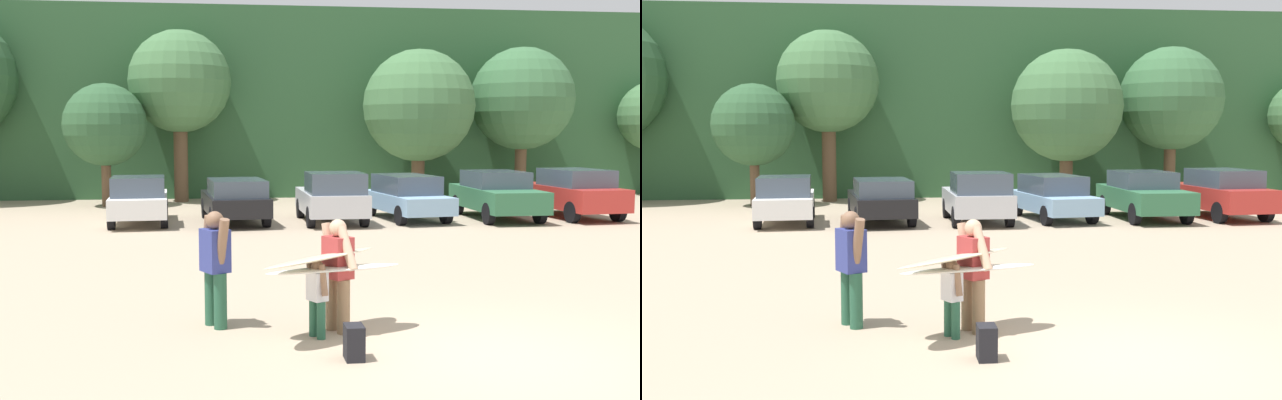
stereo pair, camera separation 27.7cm
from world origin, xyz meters
The scene contains 18 objects.
ground_plane centered at (0.00, 0.00, 0.00)m, with size 120.00×120.00×0.00m, color tan.
hillside_ridge centered at (0.00, 29.51, 4.16)m, with size 108.00×12.00×8.31m, color #2D5633.
tree_far_left centered at (-8.12, 20.54, 3.15)m, with size 3.19×3.19×4.76m.
tree_far_right centered at (-5.36, 22.21, 4.91)m, with size 4.20×4.20×7.05m.
tree_center_right centered at (4.42, 21.16, 3.96)m, with size 4.63×4.63×6.29m.
tree_center centered at (9.10, 21.76, 4.29)m, with size 4.39×4.39×6.50m.
parked_car_white centered at (-6.21, 14.74, 0.78)m, with size 2.05×4.32×1.53m.
parked_car_black centered at (-3.21, 14.59, 0.77)m, with size 2.27×4.56×1.43m.
parked_car_silver centered at (-0.15, 14.25, 0.83)m, with size 1.95×4.07×1.65m.
parked_car_sky_blue centered at (2.43, 14.91, 0.78)m, with size 2.33×4.42×1.47m.
parked_car_forest_green centered at (5.47, 14.79, 0.83)m, with size 1.98×4.53×1.59m.
parked_car_red centered at (8.14, 14.77, 0.87)m, with size 2.20×4.43×1.65m.
person_adult centered at (-1.83, 1.46, 0.93)m, with size 0.49×0.76×1.65m.
person_child centered at (-2.17, 1.17, 0.63)m, with size 0.31×0.47×1.12m.
person_companion centered at (-3.60, 1.95, 0.98)m, with size 0.49×0.73×1.74m.
surfboard_white centered at (-1.90, 1.33, 0.95)m, with size 2.16×1.14×0.12m.
surfboard_cream centered at (-2.10, 1.24, 1.13)m, with size 2.10×2.05×0.19m.
backpack_dropped centered at (-1.82, 0.10, 0.22)m, with size 0.24×0.34×0.45m.
Camera 1 is at (-3.38, -9.10, 2.92)m, focal length 41.86 mm.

